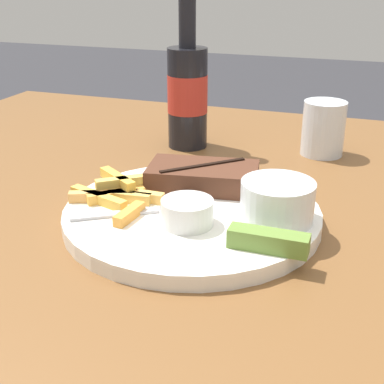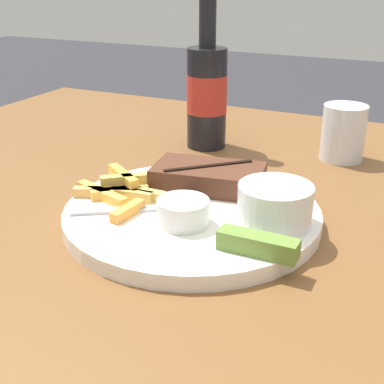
{
  "view_description": "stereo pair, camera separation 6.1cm",
  "coord_description": "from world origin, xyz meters",
  "px_view_note": "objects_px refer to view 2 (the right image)",
  "views": [
    {
      "loc": [
        0.19,
        -0.53,
        1.03
      ],
      "look_at": [
        0.0,
        0.0,
        0.78
      ],
      "focal_mm": 50.0,
      "sensor_mm": 36.0,
      "label": 1
    },
    {
      "loc": [
        0.24,
        -0.51,
        1.03
      ],
      "look_at": [
        0.0,
        0.0,
        0.78
      ],
      "focal_mm": 50.0,
      "sensor_mm": 36.0,
      "label": 2
    }
  ],
  "objects_px": {
    "coleslaw_cup": "(274,204)",
    "dipping_sauce_cup": "(183,211)",
    "drinking_glass": "(343,133)",
    "knife_utensil": "(186,193)",
    "dinner_plate": "(192,215)",
    "steak_portion": "(209,177)",
    "beer_bottle": "(207,91)",
    "pickle_spear": "(258,244)",
    "fork_utensil": "(124,210)"
  },
  "relations": [
    {
      "from": "dinner_plate",
      "to": "dipping_sauce_cup",
      "type": "bearing_deg",
      "value": -77.67
    },
    {
      "from": "coleslaw_cup",
      "to": "pickle_spear",
      "type": "relative_size",
      "value": 1.01
    },
    {
      "from": "fork_utensil",
      "to": "beer_bottle",
      "type": "height_order",
      "value": "beer_bottle"
    },
    {
      "from": "beer_bottle",
      "to": "drinking_glass",
      "type": "height_order",
      "value": "beer_bottle"
    },
    {
      "from": "steak_portion",
      "to": "dipping_sauce_cup",
      "type": "height_order",
      "value": "steak_portion"
    },
    {
      "from": "coleslaw_cup",
      "to": "knife_utensil",
      "type": "height_order",
      "value": "coleslaw_cup"
    },
    {
      "from": "steak_portion",
      "to": "pickle_spear",
      "type": "relative_size",
      "value": 1.83
    },
    {
      "from": "dipping_sauce_cup",
      "to": "fork_utensil",
      "type": "xyz_separation_m",
      "value": [
        -0.08,
        -0.0,
        -0.01
      ]
    },
    {
      "from": "dinner_plate",
      "to": "coleslaw_cup",
      "type": "bearing_deg",
      "value": -2.07
    },
    {
      "from": "steak_portion",
      "to": "knife_utensil",
      "type": "bearing_deg",
      "value": -111.92
    },
    {
      "from": "dinner_plate",
      "to": "pickle_spear",
      "type": "bearing_deg",
      "value": -33.58
    },
    {
      "from": "dinner_plate",
      "to": "fork_utensil",
      "type": "relative_size",
      "value": 2.52
    },
    {
      "from": "steak_portion",
      "to": "coleslaw_cup",
      "type": "xyz_separation_m",
      "value": [
        0.11,
        -0.07,
        0.01
      ]
    },
    {
      "from": "pickle_spear",
      "to": "drinking_glass",
      "type": "height_order",
      "value": "drinking_glass"
    },
    {
      "from": "steak_portion",
      "to": "beer_bottle",
      "type": "relative_size",
      "value": 0.57
    },
    {
      "from": "coleslaw_cup",
      "to": "drinking_glass",
      "type": "relative_size",
      "value": 0.96
    },
    {
      "from": "dipping_sauce_cup",
      "to": "knife_utensil",
      "type": "relative_size",
      "value": 0.38
    },
    {
      "from": "knife_utensil",
      "to": "beer_bottle",
      "type": "height_order",
      "value": "beer_bottle"
    },
    {
      "from": "steak_portion",
      "to": "pickle_spear",
      "type": "height_order",
      "value": "steak_portion"
    },
    {
      "from": "dinner_plate",
      "to": "steak_portion",
      "type": "distance_m",
      "value": 0.07
    },
    {
      "from": "dipping_sauce_cup",
      "to": "steak_portion",
      "type": "bearing_deg",
      "value": 99.05
    },
    {
      "from": "coleslaw_cup",
      "to": "dipping_sauce_cup",
      "type": "height_order",
      "value": "coleslaw_cup"
    },
    {
      "from": "dipping_sauce_cup",
      "to": "knife_utensil",
      "type": "xyz_separation_m",
      "value": [
        -0.03,
        0.07,
        -0.01
      ]
    },
    {
      "from": "fork_utensil",
      "to": "knife_utensil",
      "type": "bearing_deg",
      "value": 26.13
    },
    {
      "from": "coleslaw_cup",
      "to": "beer_bottle",
      "type": "relative_size",
      "value": 0.32
    },
    {
      "from": "dinner_plate",
      "to": "steak_portion",
      "type": "xyz_separation_m",
      "value": [
        -0.01,
        0.07,
        0.02
      ]
    },
    {
      "from": "steak_portion",
      "to": "pickle_spear",
      "type": "bearing_deg",
      "value": -50.28
    },
    {
      "from": "dinner_plate",
      "to": "drinking_glass",
      "type": "height_order",
      "value": "drinking_glass"
    },
    {
      "from": "steak_portion",
      "to": "pickle_spear",
      "type": "xyz_separation_m",
      "value": [
        0.11,
        -0.13,
        -0.0
      ]
    },
    {
      "from": "coleslaw_cup",
      "to": "steak_portion",
      "type": "bearing_deg",
      "value": 147.07
    },
    {
      "from": "steak_portion",
      "to": "drinking_glass",
      "type": "relative_size",
      "value": 1.73
    },
    {
      "from": "coleslaw_cup",
      "to": "drinking_glass",
      "type": "distance_m",
      "value": 0.3
    },
    {
      "from": "pickle_spear",
      "to": "dipping_sauce_cup",
      "type": "bearing_deg",
      "value": 164.01
    },
    {
      "from": "pickle_spear",
      "to": "knife_utensil",
      "type": "height_order",
      "value": "pickle_spear"
    },
    {
      "from": "fork_utensil",
      "to": "pickle_spear",
      "type": "bearing_deg",
      "value": -41.51
    },
    {
      "from": "knife_utensil",
      "to": "beer_bottle",
      "type": "bearing_deg",
      "value": -11.7
    },
    {
      "from": "steak_portion",
      "to": "knife_utensil",
      "type": "relative_size",
      "value": 0.97
    },
    {
      "from": "steak_portion",
      "to": "beer_bottle",
      "type": "distance_m",
      "value": 0.23
    },
    {
      "from": "dinner_plate",
      "to": "steak_portion",
      "type": "bearing_deg",
      "value": 96.93
    },
    {
      "from": "dipping_sauce_cup",
      "to": "drinking_glass",
      "type": "height_order",
      "value": "drinking_glass"
    },
    {
      "from": "knife_utensil",
      "to": "beer_bottle",
      "type": "distance_m",
      "value": 0.26
    },
    {
      "from": "steak_portion",
      "to": "coleslaw_cup",
      "type": "height_order",
      "value": "coleslaw_cup"
    },
    {
      "from": "steak_portion",
      "to": "dipping_sauce_cup",
      "type": "bearing_deg",
      "value": -80.95
    },
    {
      "from": "knife_utensil",
      "to": "beer_bottle",
      "type": "relative_size",
      "value": 0.59
    },
    {
      "from": "beer_bottle",
      "to": "knife_utensil",
      "type": "bearing_deg",
      "value": -71.69
    },
    {
      "from": "steak_portion",
      "to": "beer_bottle",
      "type": "xyz_separation_m",
      "value": [
        -0.09,
        0.2,
        0.06
      ]
    },
    {
      "from": "dinner_plate",
      "to": "fork_utensil",
      "type": "bearing_deg",
      "value": -147.28
    },
    {
      "from": "steak_portion",
      "to": "coleslaw_cup",
      "type": "distance_m",
      "value": 0.13
    },
    {
      "from": "dipping_sauce_cup",
      "to": "beer_bottle",
      "type": "relative_size",
      "value": 0.22
    },
    {
      "from": "coleslaw_cup",
      "to": "dipping_sauce_cup",
      "type": "bearing_deg",
      "value": -156.93
    }
  ]
}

